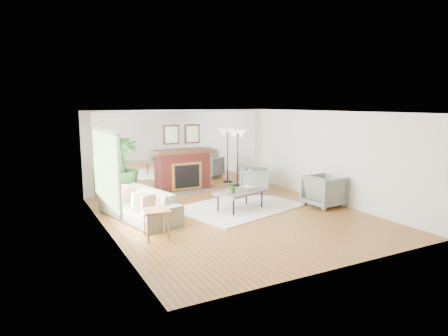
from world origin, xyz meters
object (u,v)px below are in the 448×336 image
fireplace (184,170)px  side_table (156,214)px  coffee_table (240,192)px  floor_lamp (238,138)px  sofa (138,205)px  armchair_back (254,181)px  armchair_front (324,191)px  potted_ficus (123,168)px

fireplace → side_table: fireplace is taller
coffee_table → floor_lamp: 3.27m
sofa → armchair_back: armchair_back is taller
armchair_front → potted_ficus: potted_ficus is taller
coffee_table → side_table: size_ratio=2.44×
sofa → armchair_front: size_ratio=2.60×
armchair_front → coffee_table: bearing=68.2°
side_table → sofa: bearing=88.0°
armchair_back → side_table: (-3.91, -2.56, 0.11)m
fireplace → floor_lamp: (1.81, -0.16, 0.91)m
fireplace → armchair_front: 4.36m
coffee_table → armchair_back: size_ratio=1.69×
floor_lamp → sofa: bearing=-150.3°
coffee_table → sofa: bearing=169.9°
side_table → armchair_front: bearing=4.4°
fireplace → coffee_table: bearing=-83.0°
fireplace → sofa: bearing=-131.6°
sofa → armchair_front: (4.68, -1.12, 0.07)m
armchair_back → potted_ficus: 3.86m
sofa → floor_lamp: 4.73m
coffee_table → fireplace: bearing=97.0°
armchair_front → side_table: 4.74m
coffee_table → armchair_back: (1.35, 1.52, -0.08)m
armchair_back → potted_ficus: potted_ficus is taller
fireplace → armchair_back: 2.19m
coffee_table → armchair_back: 2.03m
armchair_back → armchair_front: 2.34m
fireplace → floor_lamp: bearing=-5.0°
sofa → potted_ficus: bearing=162.4°
sofa → floor_lamp: floor_lamp is taller
side_table → potted_ficus: potted_ficus is taller
coffee_table → sofa: 2.55m
fireplace → coffee_table: (0.35, -2.87, -0.19)m
armchair_front → floor_lamp: bearing=7.3°
side_table → floor_lamp: size_ratio=0.32×
sofa → floor_lamp: size_ratio=1.30×
armchair_back → side_table: armchair_back is taller
side_table → floor_lamp: 5.60m
side_table → floor_lamp: (4.02, 3.75, 1.07)m
fireplace → armchair_front: size_ratio=2.24×
armchair_front → side_table: (-4.73, -0.36, 0.08)m
fireplace → side_table: (-2.21, -3.91, -0.16)m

